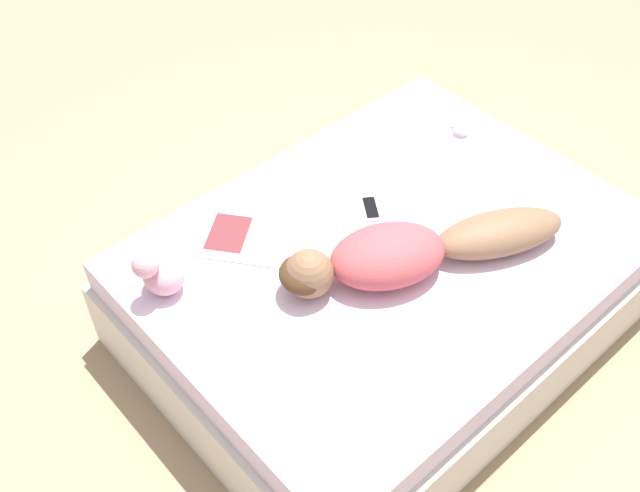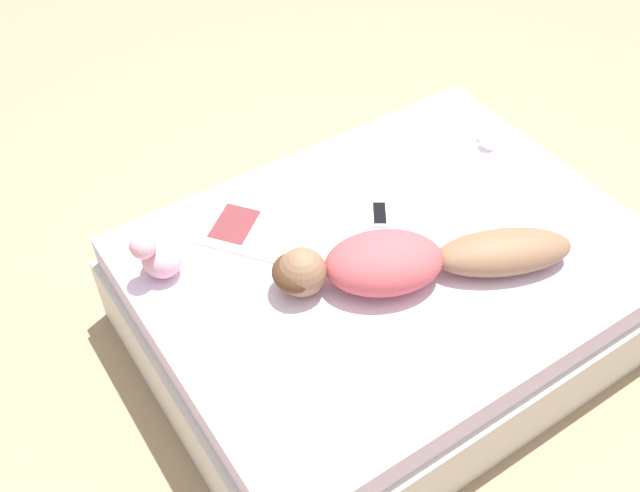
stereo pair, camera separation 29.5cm
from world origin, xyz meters
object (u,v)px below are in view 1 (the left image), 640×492
(open_magazine, at_px, (255,237))
(person, at_px, (409,252))
(cell_phone, at_px, (371,208))
(coffee_mug, at_px, (463,125))

(open_magazine, bearing_deg, person, 175.71)
(open_magazine, distance_m, cell_phone, 0.51)
(person, relative_size, cell_phone, 7.00)
(person, height_order, cell_phone, person)
(person, bearing_deg, coffee_mug, -37.97)
(coffee_mug, bearing_deg, cell_phone, 97.62)
(person, bearing_deg, open_magazine, 57.95)
(cell_phone, bearing_deg, coffee_mug, -138.07)
(open_magazine, bearing_deg, cell_phone, -149.79)
(open_magazine, xyz_separation_m, coffee_mug, (-0.10, -1.17, 0.04))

